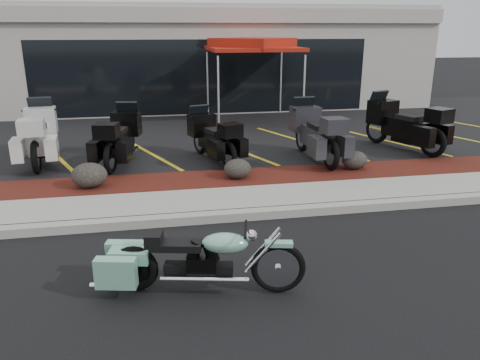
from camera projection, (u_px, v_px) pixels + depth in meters
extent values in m
plane|color=black|center=(284.00, 238.00, 7.33)|extent=(90.00, 90.00, 0.00)
cube|color=gray|center=(270.00, 213.00, 8.15)|extent=(24.00, 0.25, 0.15)
cube|color=gray|center=(261.00, 199.00, 8.80)|extent=(24.00, 1.20, 0.15)
cube|color=#3C0F0D|center=(248.00, 180.00, 9.92)|extent=(24.00, 1.20, 0.16)
cube|color=black|center=(214.00, 129.00, 14.98)|extent=(26.00, 9.60, 0.15)
cube|color=#A7A196|center=(194.00, 57.00, 20.28)|extent=(18.00, 8.00, 4.00)
cube|color=black|center=(205.00, 77.00, 16.71)|extent=(12.00, 0.06, 2.60)
cube|color=#A7A196|center=(203.00, 15.00, 16.04)|extent=(18.00, 0.30, 0.50)
ellipsoid|color=black|center=(89.00, 175.00, 9.14)|extent=(0.69, 0.58, 0.49)
ellipsoid|color=black|center=(238.00, 169.00, 9.71)|extent=(0.58, 0.48, 0.41)
ellipsoid|color=black|center=(355.00, 160.00, 10.37)|extent=(0.57, 0.48, 0.40)
cone|color=#CB3706|center=(214.00, 123.00, 14.39)|extent=(0.40, 0.40, 0.45)
cylinder|color=silver|center=(205.00, 92.00, 14.62)|extent=(0.06, 0.06, 2.23)
cylinder|color=silver|center=(292.00, 93.00, 14.28)|extent=(0.06, 0.06, 2.23)
cylinder|color=silver|center=(220.00, 83.00, 17.19)|extent=(0.06, 0.06, 2.23)
cylinder|color=silver|center=(294.00, 84.00, 16.84)|extent=(0.06, 0.06, 2.23)
cube|color=maroon|center=(253.00, 49.00, 15.35)|extent=(3.68, 3.68, 0.12)
cube|color=maroon|center=(253.00, 43.00, 15.30)|extent=(2.87, 2.87, 0.34)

